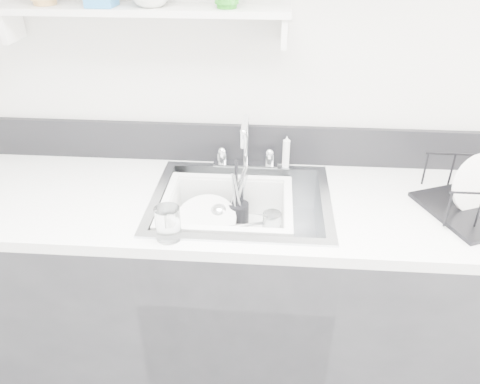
{
  "coord_description": "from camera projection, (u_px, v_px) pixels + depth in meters",
  "views": [
    {
      "loc": [
        0.1,
        -0.23,
        1.8
      ],
      "look_at": [
        0.0,
        1.14,
        0.98
      ],
      "focal_mm": 35.0,
      "sensor_mm": 36.0,
      "label": 1
    }
  ],
  "objects": [
    {
      "name": "room_shell",
      "position": [
        195.0,
        20.0,
        0.6
      ],
      "size": [
        3.5,
        3.0,
        2.6
      ],
      "color": "silver",
      "rests_on": "ground"
    },
    {
      "name": "counter_run",
      "position": [
        241.0,
        295.0,
        1.91
      ],
      "size": [
        3.2,
        0.62,
        0.92
      ],
      "color": "#26262A",
      "rests_on": "ground"
    },
    {
      "name": "backsplash",
      "position": [
        246.0,
        144.0,
        1.89
      ],
      "size": [
        3.2,
        0.02,
        0.16
      ],
      "primitive_type": "cube",
      "color": "black",
      "rests_on": "counter_run"
    },
    {
      "name": "sink",
      "position": [
        241.0,
        220.0,
        1.72
      ],
      "size": [
        0.64,
        0.52,
        0.2
      ],
      "primitive_type": null,
      "color": "silver",
      "rests_on": "counter_run"
    },
    {
      "name": "faucet",
      "position": [
        246.0,
        154.0,
        1.86
      ],
      "size": [
        0.26,
        0.18,
        0.23
      ],
      "color": "silver",
      "rests_on": "counter_run"
    },
    {
      "name": "side_sprayer",
      "position": [
        286.0,
        152.0,
        1.85
      ],
      "size": [
        0.03,
        0.03,
        0.14
      ],
      "primitive_type": "cylinder",
      "color": "white",
      "rests_on": "counter_run"
    },
    {
      "name": "wall_shelf",
      "position": [
        144.0,
        12.0,
        1.59
      ],
      "size": [
        1.0,
        0.16,
        0.12
      ],
      "color": "silver",
      "rests_on": "room_shell"
    },
    {
      "name": "wash_tub",
      "position": [
        227.0,
        220.0,
        1.7
      ],
      "size": [
        0.53,
        0.46,
        0.18
      ],
      "primitive_type": null,
      "rotation": [
        0.0,
        0.0,
        -0.19
      ],
      "color": "white",
      "rests_on": "sink"
    },
    {
      "name": "plate_stack",
      "position": [
        208.0,
        227.0,
        1.74
      ],
      "size": [
        0.28,
        0.27,
        0.11
      ],
      "rotation": [
        0.0,
        0.0,
        -0.42
      ],
      "color": "white",
      "rests_on": "wash_tub"
    },
    {
      "name": "utensil_cup",
      "position": [
        239.0,
        213.0,
        1.78
      ],
      "size": [
        0.08,
        0.08,
        0.26
      ],
      "rotation": [
        0.0,
        0.0,
        -0.05
      ],
      "color": "black",
      "rests_on": "wash_tub"
    },
    {
      "name": "ladle",
      "position": [
        229.0,
        228.0,
        1.72
      ],
      "size": [
        0.25,
        0.3,
        0.08
      ],
      "primitive_type": null,
      "rotation": [
        0.0,
        0.0,
        -0.97
      ],
      "color": "silver",
      "rests_on": "wash_tub"
    },
    {
      "name": "tumbler_in_tub",
      "position": [
        272.0,
        225.0,
        1.72
      ],
      "size": [
        0.09,
        0.09,
        0.1
      ],
      "primitive_type": "cylinder",
      "rotation": [
        0.0,
        0.0,
        0.3
      ],
      "color": "white",
      "rests_on": "wash_tub"
    },
    {
      "name": "tumbler_counter",
      "position": [
        168.0,
        223.0,
        1.45
      ],
      "size": [
        0.09,
        0.09,
        0.11
      ],
      "primitive_type": "cylinder",
      "rotation": [
        0.0,
        0.0,
        -0.1
      ],
      "color": "white",
      "rests_on": "counter_run"
    },
    {
      "name": "bowl_small",
      "position": [
        268.0,
        244.0,
        1.68
      ],
      "size": [
        0.13,
        0.13,
        0.03
      ],
      "primitive_type": "imported",
      "rotation": [
        0.0,
        0.0,
        -0.32
      ],
      "color": "white",
      "rests_on": "wash_tub"
    }
  ]
}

